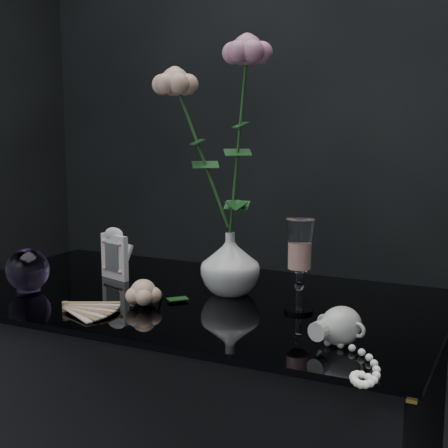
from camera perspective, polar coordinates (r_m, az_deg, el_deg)
The scene contains 8 objects.
vase at distance 1.31m, azimuth 0.56°, elevation -3.63°, with size 0.12×0.12×0.13m, color white.
wine_glass at distance 1.18m, azimuth 6.91°, elevation -3.84°, with size 0.05×0.05×0.18m, color white, non-canonical shape.
picture_frame at distance 1.46m, azimuth -9.98°, elevation -2.64°, with size 0.09×0.07×0.12m, color white, non-canonical shape.
paperweight at distance 1.40m, azimuth -17.52°, elevation -4.03°, with size 0.09×0.09×0.09m, color #A679C4, non-canonical shape.
paper_fan at distance 1.24m, azimuth -14.31°, elevation -7.23°, with size 0.21×0.16×0.02m, color beige, non-canonical shape.
loose_rose at distance 1.24m, azimuth -7.39°, elevation -6.23°, with size 0.12×0.16×0.05m, color beige, non-canonical shape.
pearl_jar at distance 1.04m, azimuth 10.63°, elevation -8.98°, with size 0.22×0.23×0.07m, color white, non-canonical shape.
roses at distance 1.29m, azimuth -0.66°, elevation 8.38°, with size 0.23×0.11×0.45m.
Camera 1 is at (0.63, -1.06, 1.11)m, focal length 50.00 mm.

